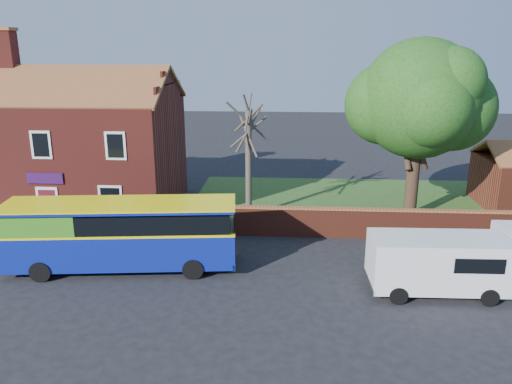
{
  "coord_description": "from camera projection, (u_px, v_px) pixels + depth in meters",
  "views": [
    {
      "loc": [
        5.97,
        -17.58,
        9.51
      ],
      "look_at": [
        4.5,
        5.0,
        2.95
      ],
      "focal_mm": 35.0,
      "sensor_mm": 36.0,
      "label": 1
    }
  ],
  "objects": [
    {
      "name": "van_near",
      "position": [
        438.0,
        262.0,
        19.78
      ],
      "size": [
        5.42,
        2.34,
        2.36
      ],
      "rotation": [
        0.0,
        0.0,
        0.02
      ],
      "color": "white",
      "rests_on": "ground"
    },
    {
      "name": "shop_building",
      "position": [
        75.0,
        152.0,
        30.38
      ],
      "size": [
        12.3,
        8.13,
        10.5
      ],
      "color": "maroon",
      "rests_on": "ground"
    },
    {
      "name": "kerb",
      "position": [
        18.0,
        251.0,
        24.12
      ],
      "size": [
        18.0,
        0.15,
        0.14
      ],
      "primitive_type": "cube",
      "color": "slate",
      "rests_on": "ground"
    },
    {
      "name": "ground",
      "position": [
        135.0,
        296.0,
        19.87
      ],
      "size": [
        120.0,
        120.0,
        0.0
      ],
      "primitive_type": "plane",
      "color": "black",
      "rests_on": "ground"
    },
    {
      "name": "pavement",
      "position": [
        36.0,
        238.0,
        25.8
      ],
      "size": [
        18.0,
        3.5,
        0.12
      ],
      "primitive_type": "cube",
      "color": "gray",
      "rests_on": "ground"
    },
    {
      "name": "large_tree",
      "position": [
        420.0,
        102.0,
        27.45
      ],
      "size": [
        8.28,
        6.55,
        10.1
      ],
      "color": "black",
      "rests_on": "ground"
    },
    {
      "name": "bus",
      "position": [
        114.0,
        232.0,
        21.86
      ],
      "size": [
        10.26,
        3.59,
        3.06
      ],
      "rotation": [
        0.0,
        0.0,
        0.11
      ],
      "color": "navy",
      "rests_on": "ground"
    },
    {
      "name": "bare_tree",
      "position": [
        248.0,
        159.0,
        28.24
      ],
      "size": [
        2.54,
        3.02,
        6.76
      ],
      "color": "#4C4238",
      "rests_on": "ground"
    },
    {
      "name": "grass_strip",
      "position": [
        398.0,
        204.0,
        31.51
      ],
      "size": [
        26.0,
        12.0,
        0.04
      ],
      "primitive_type": "cube",
      "color": "#426B28",
      "rests_on": "ground"
    },
    {
      "name": "boundary_wall",
      "position": [
        424.0,
        224.0,
        25.54
      ],
      "size": [
        22.0,
        0.38,
        1.6
      ],
      "color": "maroon",
      "rests_on": "ground"
    }
  ]
}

